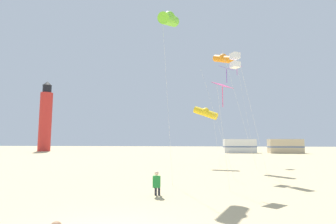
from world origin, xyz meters
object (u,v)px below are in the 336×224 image
at_px(rv_van_white, 240,146).
at_px(kite_diamond_violet, 226,72).
at_px(kite_diamond_rainbow, 222,88).
at_px(kite_tube_gold, 206,113).
at_px(kite_tube_lime, 169,19).
at_px(lighthouse_distant, 46,118).
at_px(kite_flyer_standing, 157,183).
at_px(kite_box_white, 235,61).
at_px(kite_diamond_magenta, 238,70).
at_px(kite_tube_orange, 223,59).
at_px(rv_van_tan, 285,146).

bearing_deg(rv_van_white, kite_diamond_violet, -103.78).
bearing_deg(kite_diamond_rainbow, kite_tube_gold, 91.95).
xyz_separation_m(kite_tube_lime, lighthouse_distant, (-33.87, 41.86, -2.27)).
bearing_deg(rv_van_white, kite_tube_gold, -108.53).
height_order(kite_diamond_rainbow, lighthouse_distant, lighthouse_distant).
distance_m(kite_diamond_rainbow, kite_tube_lime, 5.77).
bearing_deg(kite_flyer_standing, kite_box_white, -125.52).
height_order(kite_diamond_rainbow, kite_box_white, kite_box_white).
distance_m(kite_diamond_magenta, kite_tube_orange, 5.59).
xyz_separation_m(kite_diamond_rainbow, lighthouse_distant, (-36.92, 43.12, 2.47)).
bearing_deg(kite_flyer_standing, kite_diamond_magenta, -112.66).
distance_m(kite_diamond_rainbow, rv_van_tan, 42.55).
bearing_deg(kite_flyer_standing, lighthouse_distant, -54.83).
distance_m(kite_flyer_standing, kite_tube_lime, 10.02).
height_order(kite_diamond_magenta, kite_tube_orange, kite_diamond_magenta).
height_order(kite_flyer_standing, rv_van_tan, rv_van_tan).
xyz_separation_m(kite_tube_lime, rv_van_white, (10.77, 38.49, -8.72)).
bearing_deg(lighthouse_distant, kite_diamond_magenta, -33.61).
distance_m(rv_van_white, rv_van_tan, 8.81).
height_order(kite_tube_gold, rv_van_white, kite_tube_gold).
xyz_separation_m(kite_diamond_magenta, rv_van_tan, (12.83, 22.87, -9.53)).
bearing_deg(kite_diamond_rainbow, rv_van_tan, 67.08).
distance_m(kite_tube_orange, kite_tube_lime, 10.77).
xyz_separation_m(kite_flyer_standing, kite_diamond_magenta, (6.97, 18.07, 10.31)).
bearing_deg(kite_box_white, kite_flyer_standing, -123.95).
height_order(kite_tube_orange, kite_tube_lime, kite_tube_orange).
bearing_deg(lighthouse_distant, kite_tube_lime, -51.02).
height_order(kite_tube_lime, rv_van_white, kite_tube_lime).
height_order(kite_tube_gold, rv_van_tan, kite_tube_gold).
bearing_deg(kite_tube_lime, kite_tube_gold, 75.48).
height_order(kite_diamond_violet, lighthouse_distant, lighthouse_distant).
xyz_separation_m(kite_diamond_violet, lighthouse_distant, (-37.89, 37.22, -0.05)).
relative_size(kite_diamond_violet, rv_van_tan, 1.30).
xyz_separation_m(kite_box_white, rv_van_white, (6.11, 34.37, -7.22)).
bearing_deg(kite_diamond_violet, kite_tube_lime, -130.86).
relative_size(kite_diamond_magenta, lighthouse_distant, 0.69).
distance_m(kite_diamond_violet, kite_box_white, 1.10).
bearing_deg(kite_diamond_violet, rv_van_white, 78.72).
relative_size(kite_tube_orange, rv_van_tan, 1.75).
relative_size(kite_diamond_rainbow, lighthouse_distant, 0.34).
xyz_separation_m(kite_tube_gold, rv_van_tan, (16.89, 27.51, -3.92)).
xyz_separation_m(kite_flyer_standing, kite_box_white, (4.91, 7.30, 7.99)).
height_order(kite_tube_gold, lighthouse_distant, lighthouse_distant).
bearing_deg(rv_van_white, rv_van_tan, -7.27).
xyz_separation_m(kite_flyer_standing, kite_diamond_violet, (4.27, 7.82, 7.27)).
bearing_deg(kite_tube_orange, rv_van_white, 77.59).
bearing_deg(kite_tube_orange, kite_box_white, -87.91).
bearing_deg(rv_van_white, lighthouse_distant, 173.17).
distance_m(kite_tube_orange, rv_van_white, 30.81).
bearing_deg(kite_box_white, kite_tube_gold, 108.14).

